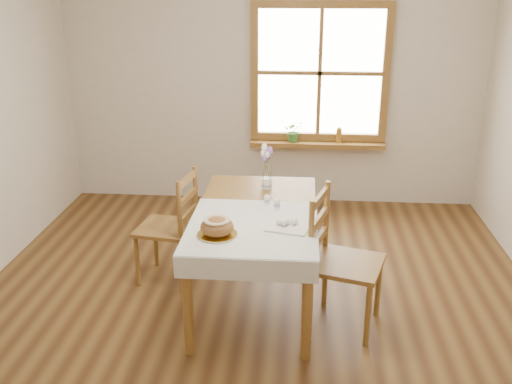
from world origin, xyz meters
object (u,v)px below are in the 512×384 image
dining_table (256,221)px  flower_vase (267,184)px  bread_plate (217,235)px  chair_left (166,226)px  chair_right (347,262)px

dining_table → flower_vase: bearing=83.7°
bread_plate → chair_left: bearing=125.6°
chair_left → bread_plate: chair_left is taller
chair_left → dining_table: bearing=79.0°
chair_right → flower_vase: bearing=55.2°
flower_vase → dining_table: bearing=-96.3°
bread_plate → chair_right: bearing=10.9°
chair_left → bread_plate: (0.54, -0.76, 0.29)m
dining_table → chair_right: 0.76m
chair_left → flower_vase: 0.90m
chair_right → chair_left: bearing=84.5°
chair_right → bread_plate: (-0.89, -0.17, 0.26)m
chair_left → bread_plate: 0.98m
dining_table → flower_vase: size_ratio=17.27×
dining_table → chair_right: size_ratio=1.57×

